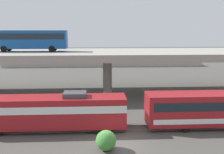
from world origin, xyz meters
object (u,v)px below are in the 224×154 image
(parked_car_0, at_px, (132,58))
(parked_car_3, at_px, (26,58))
(train_locomotive, at_px, (41,111))
(transit_bus_on_overpass, at_px, (29,39))
(parked_car_2, at_px, (146,57))
(parked_car_4, at_px, (86,57))
(parked_car_1, at_px, (82,59))

(parked_car_0, bearing_deg, parked_car_3, -5.22)
(train_locomotive, relative_size, transit_bus_on_overpass, 1.45)
(transit_bus_on_overpass, distance_m, parked_car_3, 38.25)
(parked_car_0, xyz_separation_m, parked_car_2, (4.92, 3.15, -0.00))
(transit_bus_on_overpass, xyz_separation_m, parked_car_4, (7.28, 36.00, -6.97))
(train_locomotive, relative_size, parked_car_4, 4.14)
(train_locomotive, bearing_deg, parked_car_1, -91.88)
(parked_car_2, bearing_deg, train_locomotive, -111.77)
(parked_car_1, bearing_deg, parked_car_0, -176.84)
(transit_bus_on_overpass, xyz_separation_m, parked_car_3, (-10.52, 36.11, -6.97))
(parked_car_4, bearing_deg, parked_car_1, -102.04)
(transit_bus_on_overpass, distance_m, parked_car_2, 45.21)
(parked_car_2, distance_m, parked_car_3, 36.45)
(parked_car_3, bearing_deg, parked_car_4, -0.35)
(transit_bus_on_overpass, distance_m, parked_car_4, 37.39)
(transit_bus_on_overpass, relative_size, parked_car_0, 2.59)
(parked_car_0, distance_m, parked_car_3, 31.67)
(parked_car_3, bearing_deg, train_locomotive, -73.55)
(train_locomotive, xyz_separation_m, parked_car_4, (2.36, 52.20, -0.02))
(train_locomotive, distance_m, parked_car_0, 51.98)
(train_locomotive, bearing_deg, parked_car_2, -111.77)
(transit_bus_on_overpass, height_order, parked_car_2, transit_bus_on_overpass)
(train_locomotive, xyz_separation_m, parked_car_3, (-15.45, 52.31, -0.02))
(parked_car_2, relative_size, parked_car_4, 1.05)
(parked_car_2, relative_size, parked_car_3, 0.96)
(parked_car_0, bearing_deg, train_locomotive, 71.98)
(train_locomotive, relative_size, parked_car_3, 3.77)
(transit_bus_on_overpass, xyz_separation_m, parked_car_1, (6.52, 32.43, -6.97))
(parked_car_2, distance_m, parked_car_4, 18.65)
(train_locomotive, bearing_deg, parked_car_3, -73.55)
(parked_car_1, height_order, parked_car_2, same)
(parked_car_2, xyz_separation_m, parked_car_4, (-18.64, -0.38, 0.00))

